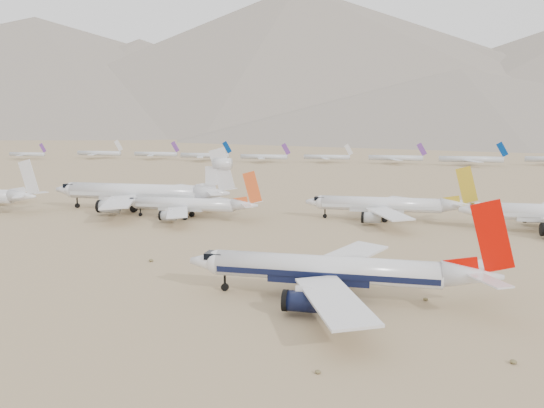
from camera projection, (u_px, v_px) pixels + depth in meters
The scene contains 8 objects.
ground at pixel (278, 293), 90.61m from camera, with size 7000.00×7000.00×0.00m, color #8D7852.
main_airliner at pixel (339, 271), 86.86m from camera, with size 49.68×48.52×17.53m.
row2_gold_tail at pixel (387, 205), 157.34m from camera, with size 47.11×46.07×16.77m.
row2_orange_tail at pixel (190, 205), 160.99m from camera, with size 41.98×41.07×14.98m.
row2_white_trijet at pixel (143, 192), 175.19m from camera, with size 60.41×59.04×21.41m.
distant_storage_row at pixel (366, 157), 381.46m from camera, with size 525.53×57.51×15.35m.
mountain_range at pixel (413, 70), 1634.75m from camera, with size 7354.00×3024.00×470.00m.
desert_scrub at pixel (256, 369), 62.01m from camera, with size 261.14×121.67×0.63m.
Camera 1 is at (18.36, -85.30, 28.81)m, focal length 35.00 mm.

